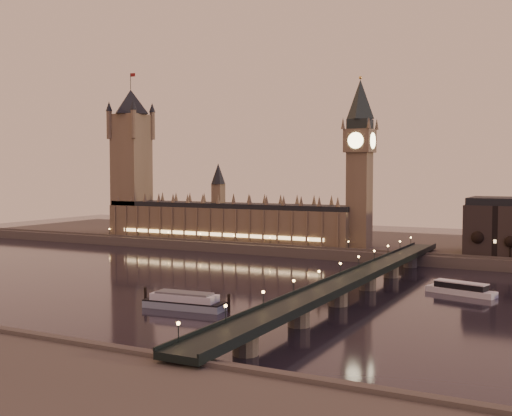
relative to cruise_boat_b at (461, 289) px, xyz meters
The scene contains 10 objects.
ground 133.39m from the cruise_boat_b, 168.33° to the right, with size 700.00×700.00×0.00m, color black.
far_embankment 170.81m from the cruise_boat_b, 126.09° to the left, with size 560.00×130.00×6.00m, color #423D35.
palace_of_westminster 195.87m from the cruise_boat_b, 151.16° to the left, with size 180.00×26.62×52.00m.
victoria_tower 275.08m from the cruise_boat_b, 159.43° to the left, with size 31.68×31.68×118.00m.
big_ben 136.01m from the cruise_boat_b, 129.18° to the left, with size 17.68×17.68×104.00m.
westminster_bridge 47.52m from the cruise_boat_b, 145.34° to the right, with size 13.20×260.00×15.30m.
bare_tree_0 83.26m from the cruise_boat_b, 93.80° to the left, with size 6.31×6.31×12.83m.
bare_tree_1 83.84m from the cruise_boat_b, 82.19° to the left, with size 6.31×6.31×12.83m.
cruise_boat_b is the anchor object (origin of this frame).
moored_barge 118.46m from the cruise_boat_b, 138.56° to the right, with size 37.33×11.80×6.87m.
Camera 1 is at (178.14, -254.07, 52.53)m, focal length 45.00 mm.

